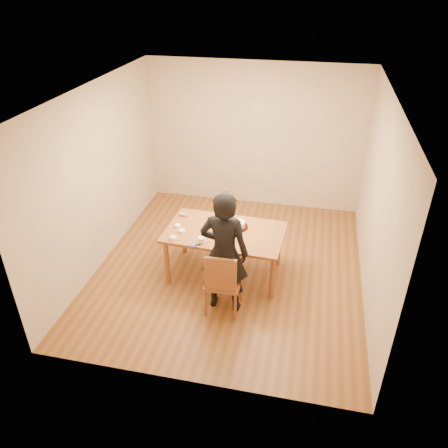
% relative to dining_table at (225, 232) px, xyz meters
% --- Properties ---
extents(room_shell, '(4.00, 4.50, 2.70)m').
position_rel_dining_table_xyz_m(room_shell, '(0.04, 0.52, 0.62)').
color(room_shell, brown).
rests_on(room_shell, ground).
extents(dining_table, '(1.75, 1.10, 0.04)m').
position_rel_dining_table_xyz_m(dining_table, '(0.00, 0.00, 0.00)').
color(dining_table, brown).
rests_on(dining_table, floor).
extents(dining_chair, '(0.48, 0.48, 0.04)m').
position_rel_dining_table_xyz_m(dining_chair, '(0.15, -0.78, -0.28)').
color(dining_chair, brown).
rests_on(dining_chair, floor).
extents(cake_plate, '(0.29, 0.29, 0.02)m').
position_rel_dining_table_xyz_m(cake_plate, '(0.17, 0.14, 0.03)').
color(cake_plate, red).
rests_on(cake_plate, dining_table).
extents(cake, '(0.20, 0.20, 0.06)m').
position_rel_dining_table_xyz_m(cake, '(0.17, 0.14, 0.08)').
color(cake, white).
rests_on(cake, cake_plate).
extents(frosting_dome, '(0.20, 0.20, 0.03)m').
position_rel_dining_table_xyz_m(frosting_dome, '(0.17, 0.14, 0.12)').
color(frosting_dome, white).
rests_on(frosting_dome, cake).
extents(frosting_tub, '(0.10, 0.10, 0.09)m').
position_rel_dining_table_xyz_m(frosting_tub, '(-0.25, -0.37, 0.06)').
color(frosting_tub, white).
rests_on(frosting_tub, dining_table).
extents(frosting_lid, '(0.09, 0.09, 0.01)m').
position_rel_dining_table_xyz_m(frosting_lid, '(-0.34, -0.47, 0.03)').
color(frosting_lid, '#182F9D').
rests_on(frosting_lid, dining_table).
extents(frosting_dollop, '(0.04, 0.04, 0.02)m').
position_rel_dining_table_xyz_m(frosting_dollop, '(-0.34, -0.47, 0.04)').
color(frosting_dollop, white).
rests_on(frosting_dollop, frosting_lid).
extents(ramekin_green, '(0.09, 0.09, 0.04)m').
position_rel_dining_table_xyz_m(ramekin_green, '(-0.67, -0.37, 0.04)').
color(ramekin_green, white).
rests_on(ramekin_green, dining_table).
extents(ramekin_yellow, '(0.08, 0.08, 0.04)m').
position_rel_dining_table_xyz_m(ramekin_yellow, '(-0.70, -0.04, 0.04)').
color(ramekin_yellow, white).
rests_on(ramekin_yellow, dining_table).
extents(ramekin_multi, '(0.09, 0.09, 0.04)m').
position_rel_dining_table_xyz_m(ramekin_multi, '(-0.59, -0.16, 0.04)').
color(ramekin_multi, white).
rests_on(ramekin_multi, dining_table).
extents(candy_box_pink, '(0.15, 0.08, 0.02)m').
position_rel_dining_table_xyz_m(candy_box_pink, '(-0.71, 0.30, 0.03)').
color(candy_box_pink, '#D5327C').
rests_on(candy_box_pink, dining_table).
extents(candy_box_green, '(0.13, 0.08, 0.02)m').
position_rel_dining_table_xyz_m(candy_box_green, '(-0.72, 0.30, 0.05)').
color(candy_box_green, green).
rests_on(candy_box_green, candy_box_pink).
extents(spatula, '(0.14, 0.12, 0.01)m').
position_rel_dining_table_xyz_m(spatula, '(-0.27, -0.43, 0.03)').
color(spatula, black).
rests_on(spatula, dining_table).
extents(person, '(0.66, 0.45, 1.76)m').
position_rel_dining_table_xyz_m(person, '(0.15, -0.73, 0.15)').
color(person, black).
rests_on(person, floor).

